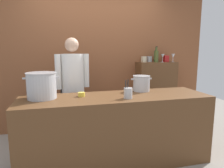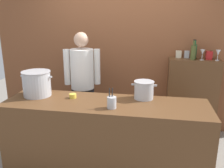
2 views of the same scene
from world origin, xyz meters
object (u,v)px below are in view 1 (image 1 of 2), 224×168
(wine_bottle_green, at_px, (156,56))
(spice_tin_silver, at_px, (149,59))
(stockpot_large, at_px, (42,86))
(wine_glass_tall, at_px, (173,56))
(stockpot_small, at_px, (141,83))
(spice_tin_cream, at_px, (144,59))
(butter_jar, at_px, (81,94))
(wine_bottle_olive, at_px, (157,56))
(chef, at_px, (73,84))
(utensil_crock, at_px, (128,93))
(wine_glass_short, at_px, (163,56))
(spice_tin_red, at_px, (166,59))

(wine_bottle_green, xyz_separation_m, spice_tin_silver, (-0.10, 0.06, -0.06))
(stockpot_large, distance_m, wine_glass_tall, 2.59)
(stockpot_small, distance_m, spice_tin_cream, 1.18)
(stockpot_large, xyz_separation_m, stockpot_small, (1.34, 0.12, -0.05))
(spice_tin_silver, bearing_deg, spice_tin_cream, -175.09)
(stockpot_large, relative_size, spice_tin_silver, 3.82)
(butter_jar, xyz_separation_m, wine_bottle_olive, (1.54, 1.03, 0.43))
(stockpot_small, bearing_deg, stockpot_large, -174.74)
(chef, bearing_deg, wine_bottle_olive, -179.08)
(wine_bottle_olive, xyz_separation_m, spice_tin_silver, (-0.07, 0.16, -0.06))
(wine_bottle_green, bearing_deg, utensil_crock, -127.01)
(stockpot_large, relative_size, wine_glass_short, 2.63)
(chef, distance_m, wine_bottle_olive, 1.70)
(stockpot_large, xyz_separation_m, utensil_crock, (1.01, -0.26, -0.09))
(chef, bearing_deg, wine_bottle_green, -176.27)
(stockpot_large, relative_size, spice_tin_cream, 3.81)
(spice_tin_red, bearing_deg, stockpot_large, -154.10)
(chef, xyz_separation_m, stockpot_large, (-0.41, -0.61, 0.09))
(wine_glass_short, bearing_deg, wine_bottle_olive, -176.58)
(wine_bottle_olive, xyz_separation_m, spice_tin_cream, (-0.20, 0.15, -0.06))
(stockpot_large, distance_m, butter_jar, 0.49)
(wine_bottle_olive, bearing_deg, stockpot_small, -126.85)
(stockpot_large, distance_m, utensil_crock, 1.04)
(wine_bottle_olive, xyz_separation_m, wine_glass_tall, (0.35, -0.00, -0.00))
(utensil_crock, height_order, wine_glass_short, wine_glass_short)
(wine_bottle_olive, bearing_deg, spice_tin_red, 17.27)
(wine_glass_tall, bearing_deg, spice_tin_cream, 164.73)
(utensil_crock, bearing_deg, wine_glass_short, 48.55)
(stockpot_large, height_order, butter_jar, stockpot_large)
(chef, bearing_deg, spice_tin_cream, -171.82)
(wine_glass_tall, distance_m, spice_tin_cream, 0.57)
(stockpot_small, height_order, wine_bottle_green, wine_bottle_green)
(butter_jar, height_order, wine_bottle_olive, wine_bottle_olive)
(wine_glass_short, relative_size, spice_tin_red, 1.27)
(stockpot_large, bearing_deg, spice_tin_cream, 32.71)
(chef, distance_m, wine_glass_short, 1.82)
(butter_jar, distance_m, spice_tin_silver, 1.92)
(wine_bottle_green, relative_size, wine_bottle_olive, 0.97)
(stockpot_large, height_order, spice_tin_cream, spice_tin_cream)
(spice_tin_cream, bearing_deg, chef, -158.56)
(stockpot_small, bearing_deg, spice_tin_red, 46.75)
(stockpot_small, relative_size, spice_tin_cream, 2.81)
(wine_glass_tall, height_order, spice_tin_silver, wine_glass_tall)
(wine_bottle_green, distance_m, spice_tin_silver, 0.14)
(stockpot_small, relative_size, wine_bottle_olive, 1.02)
(stockpot_large, bearing_deg, wine_bottle_olive, 26.87)
(chef, relative_size, wine_glass_tall, 10.36)
(utensil_crock, bearing_deg, wine_bottle_green, 52.99)
(butter_jar, bearing_deg, spice_tin_cream, 41.30)
(butter_jar, distance_m, spice_tin_red, 2.13)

